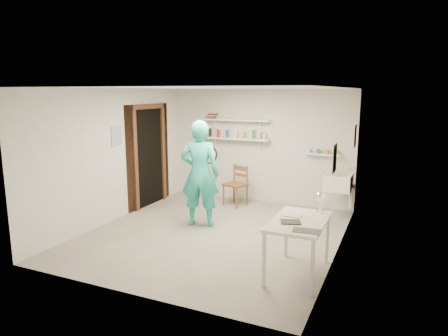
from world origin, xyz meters
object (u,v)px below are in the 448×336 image
at_px(belfast_sink, 338,182).
at_px(desk_lamp, 321,197).
at_px(man, 200,174).
at_px(work_table, 298,247).
at_px(wooden_chair, 235,185).
at_px(wall_clock, 208,154).

distance_m(belfast_sink, desk_lamp, 2.21).
distance_m(man, work_table, 2.46).
bearing_deg(work_table, wooden_chair, 126.67).
xyz_separation_m(belfast_sink, man, (-2.16, -1.41, 0.24)).
xyz_separation_m(belfast_sink, wooden_chair, (-2.07, 0.00, -0.25)).
xyz_separation_m(belfast_sink, wall_clock, (-2.11, -1.19, 0.55)).
relative_size(belfast_sink, desk_lamp, 4.35).
xyz_separation_m(work_table, desk_lamp, (0.18, 0.44, 0.59)).
height_order(wall_clock, desk_lamp, wall_clock).
bearing_deg(desk_lamp, man, 160.67).
bearing_deg(desk_lamp, wall_clock, 155.41).
height_order(man, wooden_chair, man).
bearing_deg(man, work_table, 133.86).
height_order(wooden_chair, work_table, wooden_chair).
xyz_separation_m(wooden_chair, desk_lamp, (2.14, -2.19, 0.51)).
relative_size(belfast_sink, wooden_chair, 0.67).
distance_m(wall_clock, desk_lamp, 2.41).
distance_m(man, desk_lamp, 2.37).
bearing_deg(belfast_sink, wooden_chair, 179.94).
relative_size(belfast_sink, man, 0.32).
height_order(belfast_sink, man, man).
xyz_separation_m(man, desk_lamp, (2.24, -0.78, 0.02)).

